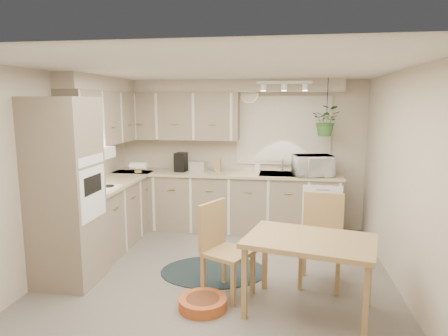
{
  "coord_description": "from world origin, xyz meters",
  "views": [
    {
      "loc": [
        0.72,
        -4.4,
        2.03
      ],
      "look_at": [
        -0.03,
        0.55,
        1.22
      ],
      "focal_mm": 32.0,
      "sensor_mm": 36.0,
      "label": 1
    }
  ],
  "objects_px": {
    "dining_table": "(309,276)",
    "microwave": "(313,163)",
    "pet_bed": "(203,303)",
    "chair_left": "(228,250)",
    "braided_rug": "(214,271)",
    "chair_back": "(321,241)"
  },
  "relations": [
    {
      "from": "dining_table",
      "to": "microwave",
      "type": "distance_m",
      "value": 2.49
    },
    {
      "from": "pet_bed",
      "to": "microwave",
      "type": "distance_m",
      "value": 2.94
    },
    {
      "from": "dining_table",
      "to": "chair_left",
      "type": "distance_m",
      "value": 0.87
    },
    {
      "from": "chair_left",
      "to": "microwave",
      "type": "xyz_separation_m",
      "value": [
        1.0,
        2.11,
        0.64
      ]
    },
    {
      "from": "braided_rug",
      "to": "pet_bed",
      "type": "height_order",
      "value": "pet_bed"
    },
    {
      "from": "dining_table",
      "to": "braided_rug",
      "type": "relative_size",
      "value": 0.92
    },
    {
      "from": "chair_back",
      "to": "braided_rug",
      "type": "height_order",
      "value": "chair_back"
    },
    {
      "from": "chair_left",
      "to": "microwave",
      "type": "distance_m",
      "value": 2.42
    },
    {
      "from": "chair_back",
      "to": "braided_rug",
      "type": "relative_size",
      "value": 0.78
    },
    {
      "from": "microwave",
      "to": "dining_table",
      "type": "bearing_deg",
      "value": -107.56
    },
    {
      "from": "braided_rug",
      "to": "dining_table",
      "type": "bearing_deg",
      "value": -36.71
    },
    {
      "from": "dining_table",
      "to": "chair_back",
      "type": "xyz_separation_m",
      "value": [
        0.17,
        0.64,
        0.13
      ]
    },
    {
      "from": "dining_table",
      "to": "pet_bed",
      "type": "xyz_separation_m",
      "value": [
        -1.03,
        -0.09,
        -0.32
      ]
    },
    {
      "from": "pet_bed",
      "to": "chair_back",
      "type": "bearing_deg",
      "value": 31.25
    },
    {
      "from": "dining_table",
      "to": "pet_bed",
      "type": "height_order",
      "value": "dining_table"
    },
    {
      "from": "braided_rug",
      "to": "microwave",
      "type": "relative_size",
      "value": 2.28
    },
    {
      "from": "dining_table",
      "to": "braided_rug",
      "type": "height_order",
      "value": "dining_table"
    },
    {
      "from": "chair_back",
      "to": "pet_bed",
      "type": "xyz_separation_m",
      "value": [
        -1.2,
        -0.73,
        -0.45
      ]
    },
    {
      "from": "dining_table",
      "to": "microwave",
      "type": "relative_size",
      "value": 2.09
    },
    {
      "from": "chair_left",
      "to": "microwave",
      "type": "bearing_deg",
      "value": -178.67
    },
    {
      "from": "dining_table",
      "to": "pet_bed",
      "type": "bearing_deg",
      "value": -175.07
    },
    {
      "from": "chair_back",
      "to": "microwave",
      "type": "bearing_deg",
      "value": -81.06
    }
  ]
}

